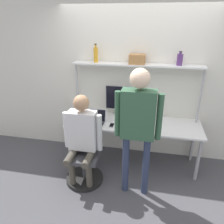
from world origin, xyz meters
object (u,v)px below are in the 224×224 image
monitor (122,100)px  cell_phone (112,125)px  laptop (97,119)px  storage_box (137,59)px  person_standing (138,118)px  person_seated (82,134)px  bottle_purple (180,59)px  bottle_amber (96,55)px  office_chair (85,163)px

monitor → cell_phone: bearing=-104.4°
laptop → storage_box: (0.58, 0.33, 0.92)m
person_standing → cell_phone: bearing=129.3°
laptop → cell_phone: bearing=-14.3°
monitor → person_seated: 0.97m
monitor → person_seated: bearing=-116.6°
person_standing → storage_box: size_ratio=7.29×
monitor → laptop: size_ratio=1.92×
storage_box → cell_phone: bearing=-129.3°
person_standing → bottle_purple: size_ratio=8.57×
monitor → cell_phone: size_ratio=3.65×
bottle_purple → storage_box: (-0.63, 0.00, -0.02)m
laptop → bottle_amber: bottle_amber is taller
office_chair → cell_phone: bearing=52.3°
office_chair → person_seated: 0.52m
cell_phone → bottle_amber: (-0.34, 0.39, 1.02)m
monitor → bottle_purple: bottle_purple is taller
storage_box → office_chair: bearing=-128.5°
cell_phone → person_seated: person_seated is taller
office_chair → bottle_amber: (-0.01, 0.82, 1.48)m
monitor → person_standing: size_ratio=0.31×
office_chair → storage_box: storage_box is taller
office_chair → bottle_amber: bearing=90.6°
person_standing → bottle_amber: bearing=129.9°
monitor → laptop: monitor is taller
storage_box → bottle_amber: bearing=-180.0°
monitor → bottle_purple: 1.09m
office_chair → monitor: bearing=61.9°
office_chair → bottle_purple: bearing=32.6°
person_seated → person_standing: person_standing is taller
laptop → person_standing: (0.70, -0.61, 0.35)m
monitor → person_standing: (0.35, -0.91, 0.10)m
person_seated → person_standing: 0.85m
person_seated → cell_phone: bearing=55.4°
bottle_purple → storage_box: bearing=180.0°
person_seated → person_standing: bearing=-5.2°
laptop → bottle_purple: (1.20, 0.33, 0.94)m
laptop → storage_box: 1.13m
cell_phone → person_seated: 0.58m
person_seated → monitor: bearing=63.4°
monitor → office_chair: (-0.42, -0.79, -0.77)m
office_chair → person_seated: bearing=-87.8°
person_standing → storage_box: bearing=97.5°
office_chair → bottle_purple: 2.10m
cell_phone → storage_box: (0.32, 0.39, 0.98)m
office_chair → bottle_amber: 1.69m
monitor → cell_phone: monitor is taller
office_chair → bottle_purple: bottle_purple is taller
monitor → storage_box: size_ratio=2.25×
office_chair → person_seated: (0.00, -0.05, 0.52)m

